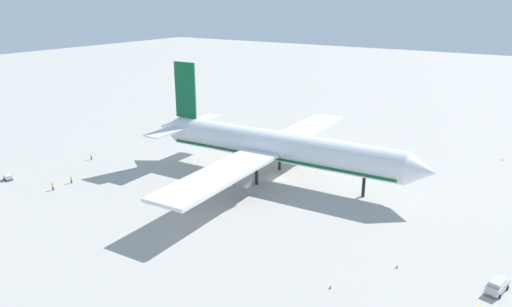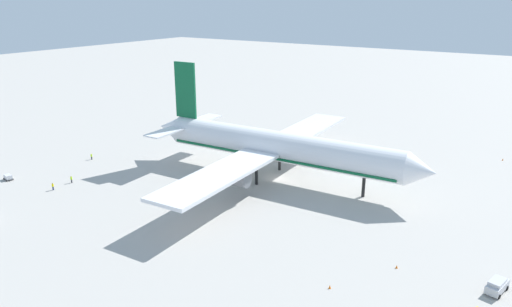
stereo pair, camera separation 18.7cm
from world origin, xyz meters
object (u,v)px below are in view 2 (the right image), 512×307
Objects in this scene: baggage_cart_0 at (188,120)px; traffic_cone_3 at (198,129)px; airliner at (275,146)px; ground_worker_1 at (71,179)px; traffic_cone_2 at (503,159)px; traffic_cone_0 at (397,267)px; ground_worker_3 at (53,186)px; service_van at (497,285)px; ground_worker_2 at (91,156)px; baggage_cart_1 at (8,177)px; traffic_cone_1 at (330,287)px.

baggage_cart_0 is 11.19m from traffic_cone_3.
airliner reaches higher than ground_worker_1.
traffic_cone_2 is (42.08, 42.89, -7.35)m from airliner.
traffic_cone_0 is (86.88, -51.21, -0.45)m from baggage_cart_0.
ground_worker_1 is 72.36m from traffic_cone_0.
airliner is 49.08m from ground_worker_3.
ground_worker_1 reaches higher than traffic_cone_3.
service_van reaches higher than traffic_cone_0.
ground_worker_1 is 16.32m from ground_worker_2.
airliner is 61.21m from baggage_cart_1.
service_van is 13.82m from traffic_cone_0.
baggage_cart_0 reaches higher than traffic_cone_0.
ground_worker_1 is 3.04× the size of traffic_cone_0.
airliner is 47.95m from traffic_cone_3.
ground_worker_2 reaches higher than traffic_cone_2.
traffic_cone_1 is at bearing -99.32° from traffic_cone_2.
ground_worker_1 is (13.74, 6.77, 0.19)m from baggage_cart_1.
ground_worker_3 is 108.64m from traffic_cone_2.
baggage_cart_0 is 5.45× the size of traffic_cone_0.
service_van reaches higher than traffic_cone_2.
ground_worker_2 is at bearing 119.02° from ground_worker_3.
baggage_cart_1 is 5.44× the size of traffic_cone_1.
baggage_cart_1 is 14.15m from ground_worker_3.
service_van reaches higher than ground_worker_1.
airliner is at bearing 17.57° from ground_worker_2.
baggage_cart_1 is at bearing -172.28° from ground_worker_3.
ground_worker_1 is at bearing -75.37° from baggage_cart_0.
ground_worker_3 is 72.59m from traffic_cone_0.
ground_worker_3 is at bearing -136.00° from traffic_cone_2.
traffic_cone_0 is 1.00× the size of traffic_cone_3.
airliner reaches higher than baggage_cart_0.
traffic_cone_2 is (88.14, 57.47, -0.54)m from ground_worker_2.
service_van is 8.64× the size of traffic_cone_0.
traffic_cone_0 is at bearing -5.60° from ground_worker_2.
ground_worker_1 is (14.70, -56.30, 0.12)m from baggage_cart_0.
ground_worker_1 reaches higher than baggage_cart_1.
ground_worker_2 is at bearing -162.43° from airliner.
traffic_cone_1 and traffic_cone_2 have the same top height.
airliner is at bearing -29.25° from baggage_cart_0.
traffic_cone_3 is at bearing 142.12° from traffic_cone_1.
traffic_cone_1 is 1.00× the size of traffic_cone_3.
traffic_cone_2 is at bearing 84.55° from traffic_cone_0.
traffic_cone_1 is (-19.95, -12.25, -0.76)m from service_van.
ground_worker_1 is 66.17m from traffic_cone_1.
ground_worker_2 is 105.22m from traffic_cone_2.
traffic_cone_1 is (-6.24, -10.62, 0.00)m from traffic_cone_0.
traffic_cone_2 is at bearing 96.66° from service_van.
baggage_cart_0 is 43.46m from ground_worker_2.
baggage_cart_1 is 5.44× the size of traffic_cone_0.
traffic_cone_0 is at bearing -30.52° from baggage_cart_0.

